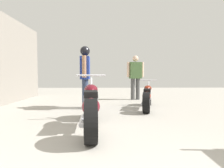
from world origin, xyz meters
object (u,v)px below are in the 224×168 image
Objects in this scene: motorcycle_maroon_cruiser at (91,106)px; mechanic_with_helmet at (85,71)px; mechanic_in_blue at (135,75)px; motorcycle_black_naked at (147,97)px.

motorcycle_maroon_cruiser is 1.17× the size of mechanic_with_helmet.
mechanic_with_helmet is (-1.71, -1.79, 0.10)m from mechanic_in_blue.
motorcycle_maroon_cruiser is 1.22× the size of mechanic_in_blue.
motorcycle_black_naked is (1.40, 1.86, -0.07)m from motorcycle_maroon_cruiser.
motorcycle_maroon_cruiser is 4.07m from mechanic_in_blue.
mechanic_in_blue is (1.35, 3.80, 0.55)m from motorcycle_maroon_cruiser.
mechanic_with_helmet is at bearing 99.92° from motorcycle_maroon_cruiser.
motorcycle_black_naked is 0.97× the size of mechanic_with_helmet.
mechanic_with_helmet is (-1.75, 0.16, 0.72)m from motorcycle_black_naked.
mechanic_with_helmet is at bearing -133.71° from mechanic_in_blue.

